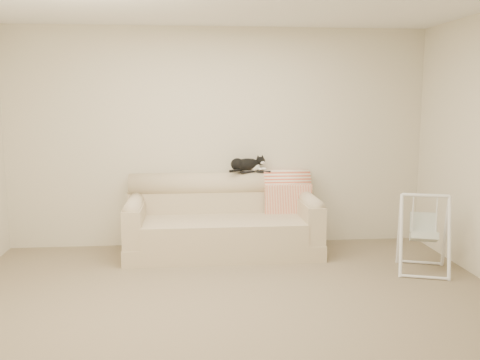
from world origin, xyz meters
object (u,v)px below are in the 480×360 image
at_px(remote_b, 264,172).
at_px(baby_swing, 424,233).
at_px(tuxedo_cat, 247,164).
at_px(sofa, 223,222).
at_px(remote_a, 247,172).

relative_size(remote_b, baby_swing, 0.22).
xyz_separation_m(remote_b, tuxedo_cat, (-0.20, 0.02, 0.09)).
xyz_separation_m(sofa, remote_a, (0.31, 0.22, 0.56)).
relative_size(remote_a, remote_b, 1.05).
bearing_deg(sofa, tuxedo_cat, 37.76).
bearing_deg(baby_swing, remote_a, 146.81).
height_order(remote_b, baby_swing, remote_b).
bearing_deg(remote_b, tuxedo_cat, 174.24).
bearing_deg(remote_a, sofa, -144.61).
height_order(remote_a, remote_b, remote_a).
relative_size(sofa, remote_b, 12.46).
relative_size(remote_a, tuxedo_cat, 0.39).
bearing_deg(remote_b, baby_swing, -36.41).
distance_m(remote_a, tuxedo_cat, 0.09).
bearing_deg(remote_a, baby_swing, -33.19).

